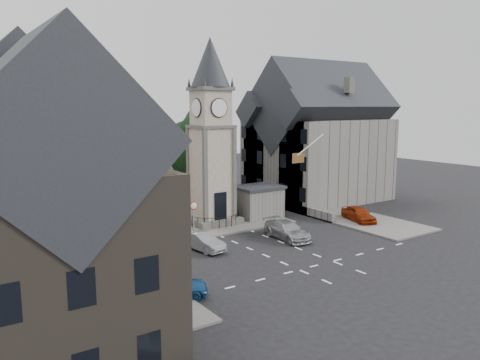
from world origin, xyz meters
TOP-DOWN VIEW (x-y plane):
  - ground at (0.00, 0.00)m, footprint 120.00×120.00m
  - pavement_west at (-12.50, 6.00)m, footprint 6.00×30.00m
  - pavement_east at (12.00, 8.00)m, footprint 6.00×26.00m
  - central_island at (1.50, 8.00)m, footprint 10.00×8.00m
  - road_markings at (0.00, -5.50)m, footprint 20.00×8.00m
  - clock_tower at (0.00, 7.99)m, footprint 4.86×4.86m
  - stone_shelter at (4.80, 7.50)m, footprint 4.30×3.30m
  - town_tree at (2.00, 13.00)m, footprint 7.20×7.20m
  - warning_sign_post at (-3.20, 5.43)m, footprint 0.70×0.19m
  - terrace_pink at (-15.50, 16.00)m, footprint 8.10×7.60m
  - terrace_cream at (-15.50, 8.00)m, footprint 8.10×7.60m
  - terrace_tudor at (-15.50, 0.00)m, footprint 8.10×7.60m
  - building_sw_stone at (-17.00, -9.00)m, footprint 8.60×7.60m
  - backdrop_west at (-12.00, 28.00)m, footprint 20.00×10.00m
  - east_building at (15.59, 11.00)m, footprint 14.40×11.40m
  - east_boundary_wall at (9.20, 10.00)m, footprint 0.40×16.00m
  - flagpole at (8.00, 4.00)m, footprint 3.68×0.10m
  - car_west_blue at (-10.42, -4.95)m, footprint 4.56×3.19m
  - car_west_silver at (-11.50, 5.80)m, footprint 4.22×1.64m
  - car_west_grey at (-11.50, 6.14)m, footprint 4.79×2.71m
  - car_island_silver at (-4.53, 1.66)m, footprint 2.04×4.11m
  - car_island_east at (2.50, 0.50)m, footprint 2.27×4.88m
  - car_east_red at (11.50, 1.14)m, footprint 2.90×4.51m
  - pedestrian at (10.10, 7.74)m, footprint 0.66×0.48m

SIDE VIEW (x-z plane):
  - ground at x=0.00m, z-range 0.00..0.00m
  - road_markings at x=0.00m, z-range 0.00..0.01m
  - pavement_west at x=-12.50m, z-range 0.00..0.14m
  - pavement_east at x=12.00m, z-range 0.00..0.14m
  - central_island at x=1.50m, z-range 0.00..0.16m
  - east_boundary_wall at x=9.20m, z-range 0.00..0.90m
  - car_west_grey at x=-11.50m, z-range 0.00..1.26m
  - car_island_silver at x=-4.53m, z-range 0.00..1.30m
  - car_west_silver at x=-11.50m, z-range 0.00..1.37m
  - car_island_east at x=2.50m, z-range 0.00..1.38m
  - car_east_red at x=11.50m, z-range 0.00..1.43m
  - car_west_blue at x=-10.42m, z-range 0.00..1.44m
  - pedestrian at x=10.10m, z-range 0.00..1.68m
  - stone_shelter at x=4.80m, z-range 0.01..3.09m
  - warning_sign_post at x=-3.20m, z-range 0.60..3.45m
  - backdrop_west at x=-12.00m, z-range 0.00..8.00m
  - building_sw_stone at x=-17.00m, z-range 0.15..10.55m
  - terrace_tudor at x=-15.50m, z-range 0.19..12.19m
  - east_building at x=15.59m, z-range -0.04..12.56m
  - terrace_pink at x=-15.50m, z-range 0.18..12.98m
  - terrace_cream at x=-15.50m, z-range 0.18..12.98m
  - town_tree at x=2.00m, z-range 1.57..12.37m
  - flagpole at x=8.00m, z-range 5.63..8.37m
  - clock_tower at x=0.00m, z-range 0.00..16.25m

